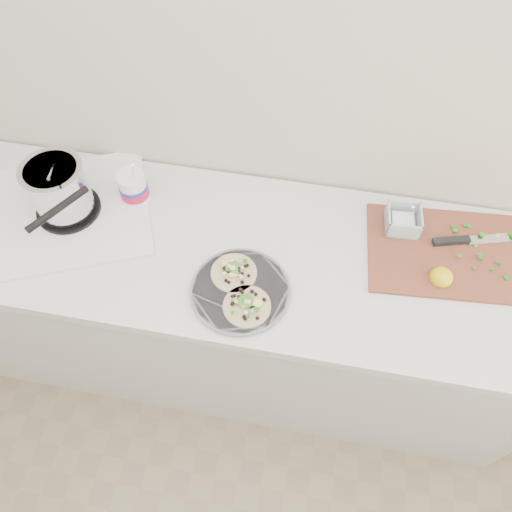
% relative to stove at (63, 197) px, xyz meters
% --- Properties ---
extents(counter, '(2.44, 0.66, 0.90)m').
position_rel_stove_xyz_m(counter, '(0.48, -0.03, -0.53)').
color(counter, silver).
rests_on(counter, ground).
extents(stove, '(0.67, 0.65, 0.25)m').
position_rel_stove_xyz_m(stove, '(0.00, 0.00, 0.00)').
color(stove, silver).
rests_on(stove, counter).
extents(taco_plate, '(0.31, 0.31, 0.04)m').
position_rel_stove_xyz_m(taco_plate, '(0.63, -0.20, -0.07)').
color(taco_plate, slate).
rests_on(taco_plate, counter).
extents(tub, '(0.10, 0.10, 0.22)m').
position_rel_stove_xyz_m(tub, '(0.21, 0.10, -0.02)').
color(tub, white).
rests_on(tub, counter).
extents(cutboard, '(0.53, 0.39, 0.08)m').
position_rel_stove_xyz_m(cutboard, '(1.25, 0.08, -0.07)').
color(cutboard, brown).
rests_on(cutboard, counter).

